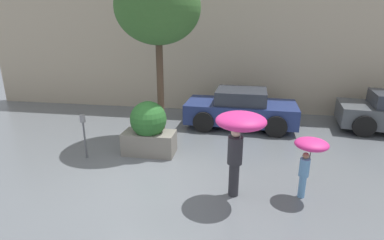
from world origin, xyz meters
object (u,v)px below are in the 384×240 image
(planter_box, at_px, (149,129))
(person_child, at_px, (310,151))
(parking_meter, at_px, (83,127))
(street_tree, at_px, (158,8))
(person_adult, at_px, (239,131))
(parked_car_near, at_px, (241,109))

(planter_box, bearing_deg, person_child, -22.47)
(parking_meter, bearing_deg, street_tree, 44.97)
(planter_box, distance_m, parking_meter, 1.74)
(planter_box, bearing_deg, person_adult, -37.22)
(street_tree, bearing_deg, planter_box, -93.03)
(parking_meter, bearing_deg, planter_box, 19.20)
(street_tree, xyz_separation_m, parking_meter, (-1.70, -1.70, -3.06))
(person_child, height_order, parked_car_near, parked_car_near)
(person_adult, xyz_separation_m, street_tree, (-2.44, 3.03, 2.44))
(person_adult, distance_m, parking_meter, 4.39)
(parking_meter, bearing_deg, person_child, -10.75)
(person_adult, height_order, person_child, person_adult)
(parked_car_near, xyz_separation_m, parking_meter, (-4.15, -3.46, 0.26))
(planter_box, height_order, person_child, planter_box)
(parked_car_near, bearing_deg, planter_box, 141.19)
(person_child, distance_m, street_tree, 5.57)
(person_adult, bearing_deg, parked_car_near, 141.52)
(parked_car_near, bearing_deg, street_tree, 127.90)
(parked_car_near, bearing_deg, person_adult, -177.90)
(planter_box, height_order, street_tree, street_tree)
(parked_car_near, relative_size, street_tree, 0.78)
(planter_box, bearing_deg, parking_meter, -160.80)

